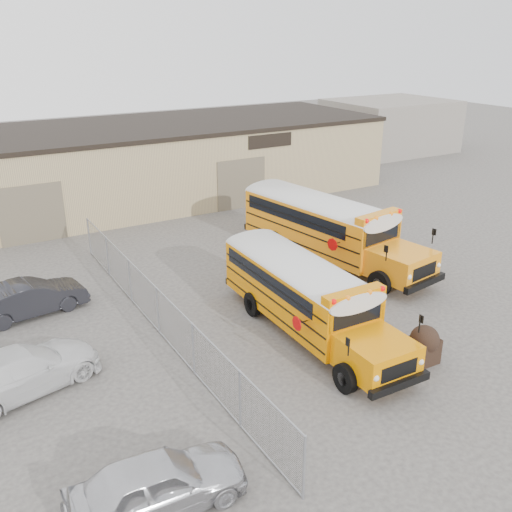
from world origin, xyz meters
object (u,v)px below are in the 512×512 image
school_bus_left (233,243)px  school_bus_right (244,195)px  car_dark (30,298)px  tarp_bundle (424,344)px  car_silver (157,483)px  car_white (21,371)px

school_bus_left → school_bus_right: bearing=57.0°
school_bus_right → car_dark: 13.19m
tarp_bundle → car_silver: 9.79m
car_white → car_dark: (1.18, 5.07, -0.02)m
school_bus_left → car_white: 10.50m
school_bus_left → school_bus_right: (3.78, 5.82, 0.19)m
car_silver → car_white: (-1.85, 6.30, 0.00)m
car_white → tarp_bundle: bearing=-128.9°
car_white → car_dark: car_white is taller
school_bus_left → tarp_bundle: (2.03, -9.25, -0.88)m
car_silver → car_white: size_ratio=0.85×
school_bus_left → car_dark: size_ratio=2.22×
tarp_bundle → car_dark: 14.36m
car_silver → car_dark: (-0.68, 11.37, -0.02)m
tarp_bundle → car_white: size_ratio=0.27×
car_silver → car_dark: car_silver is taller
car_silver → car_dark: 11.39m
tarp_bundle → car_white: (-11.54, 4.88, 0.03)m
school_bus_right → car_dark: school_bus_right is taller
school_bus_left → school_bus_right: size_ratio=0.87×
school_bus_left → school_bus_right: school_bus_right is taller
tarp_bundle → car_dark: size_ratio=0.32×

